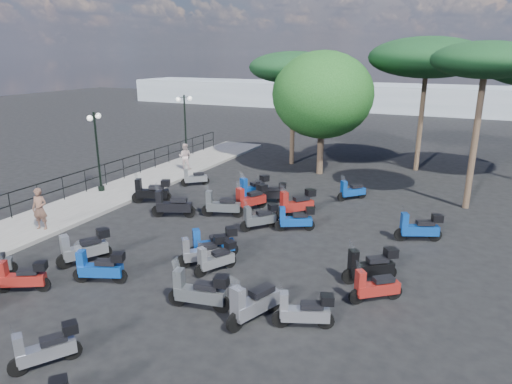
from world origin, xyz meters
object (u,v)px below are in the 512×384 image
at_px(scooter_21, 260,218).
at_px(scooter_27, 375,287).
at_px(woman, 40,209).
at_px(scooter_5, 194,178).
at_px(pedestrian_far, 185,156).
at_px(scooter_13, 199,292).
at_px(scooter_19, 304,311).
at_px(scooter_10, 251,199).
at_px(scooter_16, 297,204).
at_px(scooter_20, 216,259).
at_px(scooter_28, 419,228).
at_px(lamp_post_2, 185,123).
at_px(pine_3, 486,61).
at_px(scooter_11, 254,188).
at_px(broadleaf_tree, 323,95).
at_px(scooter_6, 45,349).
at_px(scooter_7, 100,268).
at_px(scooter_1, 22,277).
at_px(scooter_25, 254,304).
at_px(scooter_14, 202,252).
at_px(pine_0, 427,58).
at_px(lamp_post_1, 97,147).
at_px(scooter_23, 352,191).
at_px(scooter_22, 295,219).
at_px(scooter_17, 270,192).
at_px(scooter_4, 172,206).
at_px(scooter_15, 213,244).
at_px(scooter_26, 371,266).
at_px(scooter_8, 85,248).
at_px(scooter_3, 152,192).
at_px(scooter_9, 221,206).

relative_size(scooter_21, scooter_27, 1.01).
relative_size(woman, scooter_5, 1.36).
bearing_deg(pedestrian_far, scooter_13, 107.91).
bearing_deg(scooter_19, scooter_10, 12.07).
height_order(scooter_16, scooter_20, scooter_16).
relative_size(pedestrian_far, scooter_28, 0.93).
xyz_separation_m(lamp_post_2, pine_3, (16.48, -2.63, 3.87)).
relative_size(scooter_10, scooter_16, 1.11).
distance_m(scooter_11, broadleaf_tree, 7.22).
bearing_deg(scooter_6, scooter_7, -30.34).
height_order(scooter_1, pine_3, pine_3).
relative_size(scooter_7, scooter_25, 0.88).
height_order(woman, scooter_5, woman).
bearing_deg(pedestrian_far, scooter_14, 108.93).
distance_m(scooter_10, pine_0, 13.44).
distance_m(lamp_post_1, scooter_23, 12.28).
distance_m(pedestrian_far, scooter_20, 13.06).
bearing_deg(scooter_27, scooter_6, 95.95).
relative_size(scooter_14, scooter_22, 0.89).
bearing_deg(scooter_19, scooter_23, -14.41).
bearing_deg(scooter_7, scooter_22, -52.70).
bearing_deg(scooter_17, pine_0, -48.84).
xyz_separation_m(scooter_19, scooter_28, (1.97, 7.03, 0.05)).
height_order(scooter_4, scooter_16, scooter_4).
bearing_deg(scooter_11, scooter_21, 148.49).
distance_m(pedestrian_far, scooter_13, 15.15).
xyz_separation_m(scooter_23, pine_3, (4.91, 1.05, 5.88)).
bearing_deg(scooter_28, scooter_13, 123.76).
relative_size(scooter_16, scooter_27, 1.14).
height_order(lamp_post_1, pine_3, pine_3).
distance_m(woman, scooter_11, 9.15).
distance_m(scooter_5, scooter_21, 7.01).
xyz_separation_m(scooter_5, scooter_13, (6.59, -10.14, 0.12)).
distance_m(scooter_15, scooter_25, 4.04).
height_order(scooter_5, scooter_26, scooter_26).
relative_size(lamp_post_1, scooter_8, 2.38).
bearing_deg(scooter_7, scooter_27, -94.66).
bearing_deg(scooter_23, scooter_6, 120.31).
bearing_deg(scooter_3, pine_0, -65.53).
relative_size(scooter_9, scooter_10, 1.05).
xyz_separation_m(scooter_27, pine_3, (2.12, 9.88, 5.87)).
xyz_separation_m(lamp_post_1, scooter_7, (6.53, -7.04, -1.85)).
bearing_deg(scooter_1, scooter_27, -97.13).
bearing_deg(scooter_1, pedestrian_far, -14.57).
xyz_separation_m(scooter_7, scooter_25, (5.04, 0.06, 0.02)).
height_order(scooter_25, scooter_26, scooter_25).
relative_size(pedestrian_far, pine_0, 0.20).
xyz_separation_m(scooter_8, scooter_28, (9.68, 6.56, -0.02)).
bearing_deg(scooter_14, scooter_4, 3.48).
xyz_separation_m(scooter_3, scooter_7, (3.32, -6.86, -0.06)).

